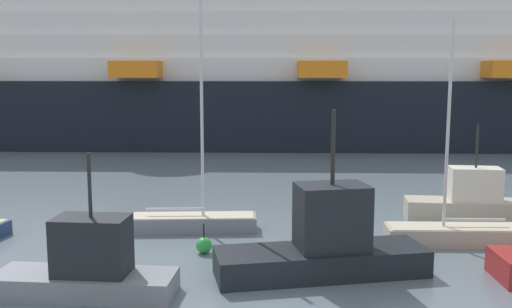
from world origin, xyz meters
TOP-DOWN VIEW (x-y plane):
  - sailboat_0 at (-3.27, 10.54)m, footprint 6.12×1.59m
  - sailboat_2 at (8.54, 7.98)m, footprint 6.11×1.99m
  - fishing_boat_0 at (10.93, 12.08)m, footprint 6.47×2.77m
  - fishing_boat_1 at (2.15, 4.28)m, footprint 8.27×3.56m
  - fishing_boat_3 at (-6.31, 2.55)m, footprint 6.45×2.74m
  - channel_buoy_0 at (14.65, 17.47)m, footprint 0.51×0.51m
  - channel_buoy_2 at (-2.57, 7.02)m, footprint 0.69×0.69m
  - cruise_ship at (7.19, 45.36)m, footprint 123.05×25.57m

SIDE VIEW (x-z plane):
  - channel_buoy_0 at x=14.65m, z-range -0.52..1.07m
  - channel_buoy_2 at x=-2.57m, z-range -0.30..0.99m
  - sailboat_2 at x=8.54m, z-range -4.42..5.47m
  - sailboat_0 at x=-3.27m, z-range -5.16..6.29m
  - fishing_boat_0 at x=10.93m, z-range -1.49..3.47m
  - fishing_boat_3 at x=-6.31m, z-range -1.48..3.48m
  - fishing_boat_1 at x=2.15m, z-range -1.97..4.30m
  - cruise_ship at x=7.19m, z-range -4.24..19.58m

